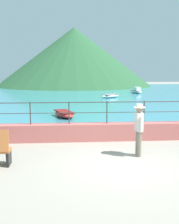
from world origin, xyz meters
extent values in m
plane|color=gray|center=(0.00, 0.00, 0.00)|extent=(120.00, 120.00, 0.00)
cube|color=#BC605B|center=(0.00, 3.20, 0.35)|extent=(20.00, 0.56, 0.70)
cylinder|color=#383330|center=(-3.07, 3.20, 1.15)|extent=(0.04, 0.04, 0.90)
cylinder|color=#383330|center=(-1.53, 3.20, 1.15)|extent=(0.04, 0.04, 0.90)
cylinder|color=#383330|center=(0.00, 3.20, 1.15)|extent=(0.04, 0.04, 0.90)
cylinder|color=#383330|center=(1.53, 3.20, 1.15)|extent=(0.04, 0.04, 0.90)
cylinder|color=#383330|center=(0.00, 3.20, 1.57)|extent=(18.40, 0.04, 0.04)
cylinder|color=#383330|center=(0.00, 3.20, 1.15)|extent=(18.40, 0.03, 0.03)
cube|color=teal|center=(0.00, 25.84, 0.03)|extent=(64.00, 44.32, 0.06)
cone|color=#285633|center=(-0.30, 44.10, 5.29)|extent=(28.19, 28.19, 10.59)
cube|color=black|center=(-3.37, 0.41, 0.22)|extent=(0.09, 0.47, 0.43)
cylinder|color=slate|center=(0.76, 1.10, 0.43)|extent=(0.15, 0.15, 0.86)
cylinder|color=slate|center=(0.76, 0.92, 0.43)|extent=(0.15, 0.15, 0.86)
cube|color=beige|center=(0.76, 1.01, 1.16)|extent=(0.22, 0.36, 0.60)
cylinder|color=beige|center=(0.75, 1.25, 1.12)|extent=(0.09, 0.09, 0.52)
cylinder|color=beige|center=(0.76, 0.77, 1.12)|extent=(0.09, 0.09, 0.52)
sphere|color=#9E7051|center=(0.76, 1.01, 1.59)|extent=(0.22, 0.22, 0.22)
cylinder|color=beige|center=(0.76, 1.01, 1.64)|extent=(0.38, 0.38, 0.02)
cylinder|color=beige|center=(0.76, 1.01, 1.70)|extent=(0.20, 0.20, 0.10)
ellipsoid|color=white|center=(6.86, 25.82, 0.24)|extent=(1.48, 2.46, 0.36)
cube|color=gray|center=(6.86, 25.82, 0.39)|extent=(1.22, 1.98, 0.06)
cube|color=silver|center=(6.92, 25.57, 0.62)|extent=(0.82, 0.94, 0.40)
ellipsoid|color=white|center=(2.84, 20.38, 0.24)|extent=(2.38, 2.11, 0.36)
cube|color=gray|center=(2.84, 20.38, 0.39)|extent=(1.93, 1.72, 0.06)
ellipsoid|color=red|center=(-1.80, 8.73, 0.24)|extent=(1.59, 2.47, 0.36)
cube|color=maroon|center=(-1.80, 8.73, 0.39)|extent=(1.32, 1.99, 0.06)
camera|label=1|loc=(-1.58, -7.81, 2.83)|focal=44.48mm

